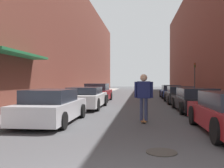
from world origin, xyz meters
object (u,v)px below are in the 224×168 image
parked_car_right_2 (180,95)px  traffic_light (195,76)px  parked_car_left_1 (86,98)px  parked_car_right_1 (196,100)px  parked_car_right_3 (171,92)px  skateboarder (144,93)px  manhole_cover (161,152)px  parked_car_left_0 (52,107)px  parked_car_left_2 (98,93)px

parked_car_right_2 → traffic_light: 7.21m
parked_car_left_1 → parked_car_right_1: 6.22m
parked_car_right_3 → skateboarder: skateboarder is taller
parked_car_left_1 → manhole_cover: parked_car_left_1 is taller
parked_car_left_0 → traffic_light: size_ratio=1.34×
parked_car_left_0 → parked_car_left_1: 5.26m
parked_car_right_3 → traffic_light: 3.13m
parked_car_left_1 → manhole_cover: bearing=-67.2°
parked_car_left_0 → traffic_light: 18.30m
parked_car_left_0 → parked_car_left_1: bearing=88.2°
parked_car_right_2 → traffic_light: bearing=69.9°
skateboarder → manhole_cover: (0.35, -4.13, -1.15)m
parked_car_left_1 → skateboarder: skateboarder is taller
parked_car_right_2 → skateboarder: size_ratio=2.25×
parked_car_left_0 → parked_car_left_2: 10.40m
parked_car_left_2 → parked_car_right_3: size_ratio=1.04×
parked_car_left_2 → parked_car_right_3: bearing=35.3°
parked_car_right_2 → skateboarder: 9.31m
skateboarder → parked_car_right_1: bearing=53.6°
skateboarder → parked_car_left_0: bearing=-171.3°
parked_car_left_1 → traffic_light: 13.82m
parked_car_left_1 → traffic_light: traffic_light is taller
parked_car_right_3 → parked_car_left_2: bearing=-144.7°
parked_car_left_1 → parked_car_right_2: bearing=34.2°
parked_car_right_2 → skateboarder: bearing=-107.2°
manhole_cover → traffic_light: (4.82, 19.61, 2.15)m
parked_car_right_2 → traffic_light: (2.42, 6.61, 1.56)m
parked_car_left_2 → parked_car_right_1: parked_car_left_2 is taller
parked_car_left_1 → parked_car_right_1: bearing=-8.6°
parked_car_left_0 → parked_car_left_2: bearing=90.1°
parked_car_left_1 → parked_car_left_2: size_ratio=1.08×
parked_car_left_1 → parked_car_right_1: parked_car_left_1 is taller
parked_car_left_0 → parked_car_right_2: 11.31m
parked_car_left_1 → parked_car_left_2: (-0.18, 5.15, 0.05)m
parked_car_left_0 → manhole_cover: 5.32m
parked_car_left_0 → parked_car_right_3: size_ratio=1.05×
parked_car_left_0 → parked_car_right_1: bearing=34.4°
traffic_light → manhole_cover: bearing=-103.8°
parked_car_left_2 → traffic_light: traffic_light is taller
parked_car_right_1 → parked_car_right_3: size_ratio=1.10×
parked_car_right_1 → manhole_cover: parked_car_right_1 is taller
traffic_light → parked_car_left_2: bearing=-147.2°
traffic_light → skateboarder: bearing=-108.5°
parked_car_left_1 → parked_car_right_3: 11.36m
parked_car_right_3 → traffic_light: size_ratio=1.28×
parked_car_left_0 → parked_car_left_2: (-0.02, 10.40, 0.06)m
parked_car_right_1 → parked_car_left_2: bearing=136.2°
parked_car_left_0 → manhole_cover: size_ratio=6.29×
parked_car_left_2 → parked_car_right_2: 6.37m
parked_car_left_0 → parked_car_right_3: (6.25, 14.85, -0.02)m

